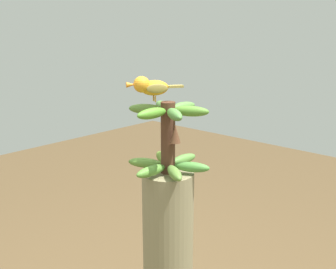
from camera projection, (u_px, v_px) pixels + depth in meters
name	position (u px, v px, depth m)	size (l,w,h in m)	color
banana_bunch	(168.00, 138.00, 1.30)	(0.28, 0.30, 0.25)	#4C2D1E
perched_bird	(150.00, 86.00, 1.26)	(0.12, 0.17, 0.09)	#C68933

